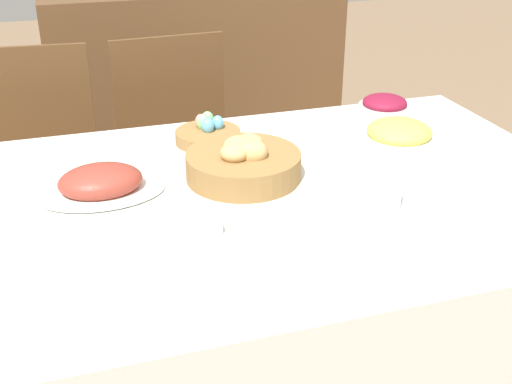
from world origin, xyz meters
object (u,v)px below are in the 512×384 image
Objects in this scene: bread_basket at (244,162)px; egg_basket at (207,134)px; drinking_cup at (387,191)px; butter_dish at (190,224)px; chair_far_left at (38,172)px; beet_salad_bowl at (384,111)px; ham_platter at (101,183)px; pineapple_bowl at (398,141)px; dinner_plate at (325,254)px; fork at (255,268)px; spoon at (404,242)px; chair_far_center at (181,155)px; knife at (391,244)px; sideboard at (196,82)px.

egg_basket is (-0.03, 0.26, -0.02)m from bread_basket.
drinking_cup is 0.77× the size of butter_dish.
chair_far_left is 5.70× the size of beet_salad_bowl.
ham_platter is 0.68m from drinking_cup.
dinner_plate is (-0.38, -0.40, -0.05)m from pineapple_bowl.
drinking_cup is (0.62, -0.28, 0.02)m from ham_platter.
fork is (0.26, -0.43, -0.02)m from ham_platter.
butter_dish is at bearing 160.27° from spoon.
ham_platter is at bearing -166.44° from beet_salad_bowl.
ham_platter is at bearing -117.83° from chair_far_center.
drinking_cup is (0.03, 0.15, 0.04)m from spoon.
drinking_cup is (0.80, -1.02, 0.29)m from chair_far_left.
knife is at bearing -4.08° from fork.
chair_far_center is 4.76× the size of knife.
drinking_cup is at bearing 62.76° from knife.
chair_far_center is at bearing 89.04° from egg_basket.
chair_far_left is 4.76× the size of knife.
chair_far_left is 0.51m from chair_far_center.
egg_basket reaches higher than ham_platter.
chair_far_left is at bearing 106.47° from fork.
ham_platter reaches higher than knife.
beet_salad_bowl is at bearing 63.25° from drinking_cup.
bread_basket is 1.54× the size of knife.
ham_platter is at bearing 178.10° from pineapple_bowl.
drinking_cup reaches higher than knife.
dinner_plate is 0.15m from knife.
drinking_cup reaches higher than ham_platter.
fork is 1.00× the size of knife.
fork is at bearing -99.18° from sideboard.
ham_platter is 1.53× the size of pineapple_bowl.
spoon is at bearing -36.30° from ham_platter.
chair_far_left reaches higher than knife.
spoon is at bearing -4.08° from knife.
bread_basket is (-0.25, -1.72, 0.31)m from sideboard.
chair_far_left is 1.07m from butter_dish.
chair_far_center is at bearing 96.89° from knife.
chair_far_left reaches higher than pineapple_bowl.
dinner_plate is at bearing -145.15° from drinking_cup.
sideboard is 4.65× the size of ham_platter.
dinner_plate is at bearing -175.92° from spoon.
bread_basket reaches higher than butter_dish.
chair_far_center is at bearing 120.93° from pineapple_bowl.
chair_far_center is 1.10m from drinking_cup.
chair_far_center reaches higher than fork.
spoon is 1.53× the size of butter_dish.
egg_basket is at bearing -94.74° from chair_far_center.
sideboard is 2.15m from dinner_plate.
egg_basket reaches higher than dinner_plate.
chair_far_center is 0.94m from pineapple_bowl.
knife is at bearing -113.16° from drinking_cup.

